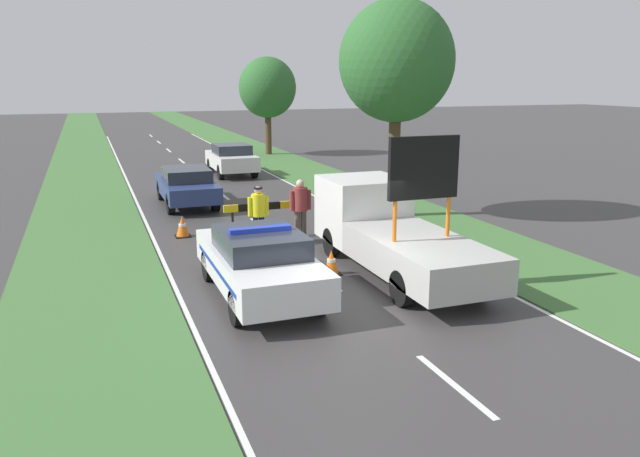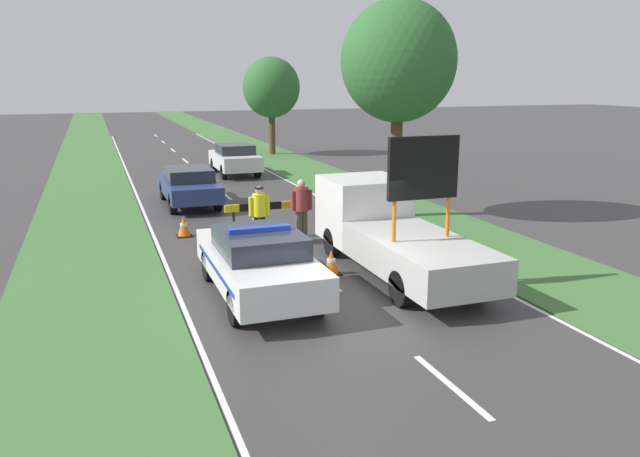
{
  "view_description": "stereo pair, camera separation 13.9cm",
  "coord_description": "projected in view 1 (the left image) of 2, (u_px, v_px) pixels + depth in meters",
  "views": [
    {
      "loc": [
        -5.02,
        -11.18,
        4.61
      ],
      "look_at": [
        0.07,
        2.44,
        1.1
      ],
      "focal_mm": 35.0,
      "sensor_mm": 36.0,
      "label": 1
    },
    {
      "loc": [
        -4.89,
        -11.23,
        4.61
      ],
      "look_at": [
        0.07,
        2.44,
        1.1
      ],
      "focal_mm": 35.0,
      "sensor_mm": 36.0,
      "label": 2
    }
  ],
  "objects": [
    {
      "name": "ground_plane",
      "position": [
        358.0,
        306.0,
        12.97
      ],
      "size": [
        160.0,
        160.0,
        0.0
      ],
      "primitive_type": "plane",
      "color": "#3D3A3A"
    },
    {
      "name": "lane_markings",
      "position": [
        224.0,
        196.0,
        25.03
      ],
      "size": [
        6.91,
        59.39,
        0.01
      ],
      "color": "silver",
      "rests_on": "ground"
    },
    {
      "name": "grass_verge_left",
      "position": [
        84.0,
        178.0,
        29.39
      ],
      "size": [
        3.5,
        120.0,
        0.03
      ],
      "color": "#427038",
      "rests_on": "ground"
    },
    {
      "name": "grass_verge_right",
      "position": [
        296.0,
        167.0,
        32.97
      ],
      "size": [
        3.5,
        120.0,
        0.03
      ],
      "color": "#427038",
      "rests_on": "ground"
    },
    {
      "name": "police_car",
      "position": [
        259.0,
        262.0,
        13.38
      ],
      "size": [
        1.9,
        4.79,
        1.57
      ],
      "rotation": [
        0.0,
        0.0,
        0.06
      ],
      "color": "white",
      "rests_on": "ground"
    },
    {
      "name": "work_truck",
      "position": [
        389.0,
        230.0,
        15.25
      ],
      "size": [
        2.01,
        6.27,
        3.42
      ],
      "rotation": [
        0.0,
        0.0,
        3.21
      ],
      "color": "white",
      "rests_on": "ground"
    },
    {
      "name": "road_barrier",
      "position": [
        266.0,
        209.0,
        18.24
      ],
      "size": [
        2.52,
        0.08,
        1.08
      ],
      "rotation": [
        0.0,
        0.0,
        0.09
      ],
      "color": "black",
      "rests_on": "ground"
    },
    {
      "name": "police_officer",
      "position": [
        258.0,
        210.0,
        17.48
      ],
      "size": [
        0.61,
        0.39,
        1.69
      ],
      "rotation": [
        0.0,
        0.0,
        3.65
      ],
      "color": "#191E38",
      "rests_on": "ground"
    },
    {
      "name": "pedestrian_civilian",
      "position": [
        300.0,
        205.0,
        17.92
      ],
      "size": [
        0.65,
        0.41,
        1.8
      ],
      "rotation": [
        0.0,
        0.0,
        0.04
      ],
      "color": "brown",
      "rests_on": "ground"
    },
    {
      "name": "traffic_cone_near_police",
      "position": [
        249.0,
        240.0,
        17.12
      ],
      "size": [
        0.43,
        0.43,
        0.6
      ],
      "color": "black",
      "rests_on": "ground"
    },
    {
      "name": "traffic_cone_centre_front",
      "position": [
        331.0,
        262.0,
        15.02
      ],
      "size": [
        0.43,
        0.43,
        0.6
      ],
      "color": "black",
      "rests_on": "ground"
    },
    {
      "name": "traffic_cone_near_truck",
      "position": [
        210.0,
        252.0,
        15.92
      ],
      "size": [
        0.44,
        0.44,
        0.6
      ],
      "color": "black",
      "rests_on": "ground"
    },
    {
      "name": "traffic_cone_behind_barrier",
      "position": [
        182.0,
        227.0,
        18.57
      ],
      "size": [
        0.45,
        0.45,
        0.62
      ],
      "color": "black",
      "rests_on": "ground"
    },
    {
      "name": "queued_car_hatch_blue",
      "position": [
        187.0,
        185.0,
        23.08
      ],
      "size": [
        1.8,
        4.55,
        1.4
      ],
      "rotation": [
        0.0,
        0.0,
        3.14
      ],
      "color": "navy",
      "rests_on": "ground"
    },
    {
      "name": "queued_car_van_white",
      "position": [
        232.0,
        159.0,
        30.35
      ],
      "size": [
        1.85,
        4.01,
        1.5
      ],
      "rotation": [
        0.0,
        0.0,
        3.14
      ],
      "color": "silver",
      "rests_on": "ground"
    },
    {
      "name": "roadside_tree_near_left",
      "position": [
        267.0,
        88.0,
        37.72
      ],
      "size": [
        3.46,
        3.46,
        5.88
      ],
      "color": "#4C3823",
      "rests_on": "ground"
    },
    {
      "name": "roadside_tree_near_right",
      "position": [
        397.0,
        62.0,
        20.15
      ],
      "size": [
        3.75,
        3.75,
        7.13
      ],
      "color": "#4C3823",
      "rests_on": "ground"
    }
  ]
}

